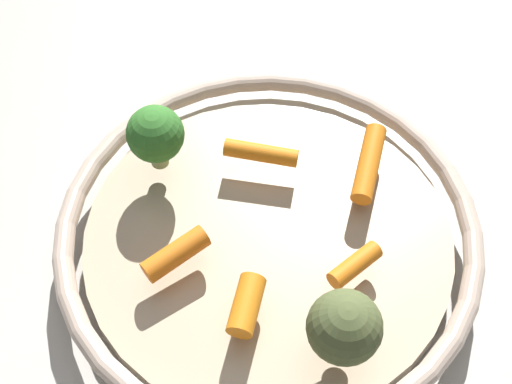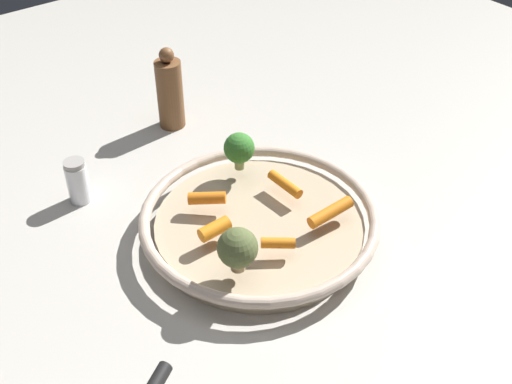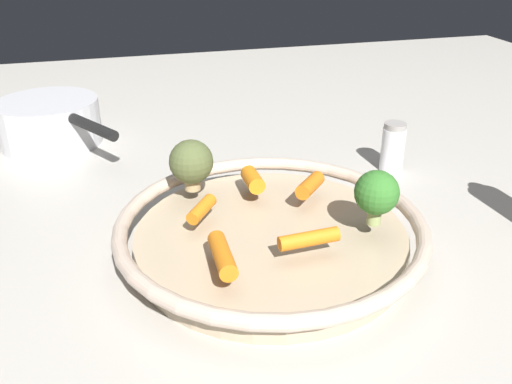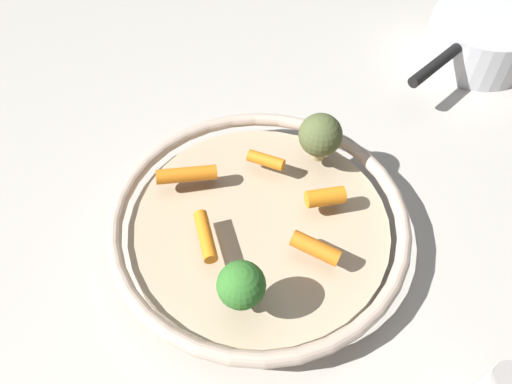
% 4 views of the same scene
% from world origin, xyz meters
% --- Properties ---
extents(ground_plane, '(1.97, 1.97, 0.00)m').
position_xyz_m(ground_plane, '(0.00, 0.00, 0.00)').
color(ground_plane, '#B7B2A8').
extents(serving_bowl, '(0.34, 0.34, 0.04)m').
position_xyz_m(serving_bowl, '(0.00, 0.00, 0.02)').
color(serving_bowl, tan).
rests_on(serving_bowl, ground_plane).
extents(baby_carrot_center, '(0.04, 0.04, 0.02)m').
position_xyz_m(baby_carrot_center, '(0.07, -0.02, 0.05)').
color(baby_carrot_center, orange).
rests_on(baby_carrot_center, serving_bowl).
extents(baby_carrot_right, '(0.05, 0.05, 0.02)m').
position_xyz_m(baby_carrot_right, '(-0.06, -0.05, 0.05)').
color(baby_carrot_right, orange).
rests_on(baby_carrot_right, serving_bowl).
extents(baby_carrot_back, '(0.02, 0.07, 0.02)m').
position_xyz_m(baby_carrot_back, '(0.07, 0.07, 0.05)').
color(baby_carrot_back, orange).
rests_on(baby_carrot_back, serving_bowl).
extents(baby_carrot_near_rim, '(0.02, 0.04, 0.02)m').
position_xyz_m(baby_carrot_near_rim, '(0.00, -0.08, 0.05)').
color(baby_carrot_near_rim, orange).
rests_on(baby_carrot_near_rim, serving_bowl).
extents(baby_carrot_left, '(0.06, 0.02, 0.02)m').
position_xyz_m(baby_carrot_left, '(-0.02, 0.06, 0.05)').
color(baby_carrot_left, orange).
rests_on(baby_carrot_left, serving_bowl).
extents(broccoli_floret_small, '(0.05, 0.05, 0.06)m').
position_xyz_m(broccoli_floret_small, '(-0.10, 0.04, 0.08)').
color(broccoli_floret_small, '#98A866').
rests_on(broccoli_floret_small, serving_bowl).
extents(broccoli_floret_edge, '(0.05, 0.05, 0.06)m').
position_xyz_m(broccoli_floret_edge, '(0.07, -0.09, 0.08)').
color(broccoli_floret_edge, tan).
rests_on(broccoli_floret_edge, serving_bowl).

